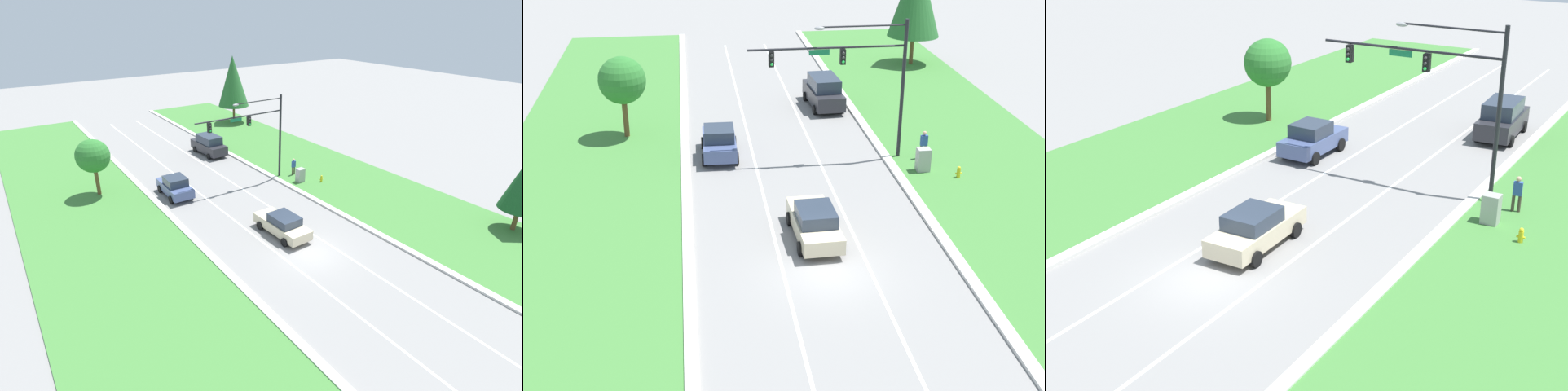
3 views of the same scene
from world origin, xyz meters
The scene contains 14 objects.
ground_plane centered at (0.00, 0.00, 0.00)m, with size 160.00×160.00×0.00m, color gray.
curb_strip_right centered at (5.65, 0.00, 0.07)m, with size 0.50×90.00×0.15m.
curb_strip_left centered at (-5.65, 0.00, 0.07)m, with size 0.50×90.00×0.15m.
grass_verge_right centered at (10.90, 0.00, 0.04)m, with size 10.00×90.00×0.08m.
lane_stripe_inner_left centered at (-1.80, 0.00, 0.00)m, with size 0.14×81.00×0.01m.
lane_stripe_inner_right centered at (1.80, 0.00, 0.00)m, with size 0.14×81.00×0.01m.
traffic_signal_mast centered at (3.87, 12.05, 5.26)m, with size 8.60×0.41×7.83m.
slate_blue_sedan centered at (-3.71, 13.50, 0.89)m, with size 2.10×4.26×1.80m.
charcoal_suv centered at (3.83, 21.69, 1.08)m, with size 2.28×5.02×2.15m.
champagne_sedan centered at (-0.02, 3.06, 0.80)m, with size 2.08×4.70×1.60m.
utility_cabinet centered at (7.10, 9.80, 0.67)m, with size 0.70×0.60×1.35m.
pedestrian centered at (7.66, 11.53, 0.94)m, with size 0.41×0.28×1.69m.
fire_hydrant centered at (8.71, 8.65, 0.34)m, with size 0.34×0.20×0.70m.
oak_near_left_tree centered at (-9.13, 17.40, 3.55)m, with size 2.82×2.82×4.99m.
Camera 3 is at (14.86, -17.61, 12.72)m, focal length 50.00 mm.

